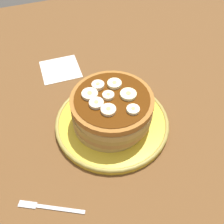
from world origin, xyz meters
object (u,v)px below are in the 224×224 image
at_px(pancake_stack, 112,110).
at_px(banana_slice_2, 98,85).
at_px(banana_slice_6, 108,110).
at_px(plate, 112,122).
at_px(banana_slice_5, 133,110).
at_px(banana_slice_3, 96,103).
at_px(fork, 47,207).
at_px(banana_slice_4, 114,84).
at_px(banana_slice_0, 108,96).
at_px(banana_slice_7, 90,94).
at_px(napkin, 60,69).
at_px(banana_slice_1, 128,95).

xyz_separation_m(pancake_stack, banana_slice_2, (0.02, -0.04, 0.04)).
height_order(banana_slice_2, banana_slice_6, banana_slice_2).
xyz_separation_m(plate, banana_slice_5, (-0.03, 0.05, 0.09)).
bearing_deg(banana_slice_2, banana_slice_3, 68.23).
relative_size(banana_slice_5, fork, 0.23).
xyz_separation_m(banana_slice_3, banana_slice_4, (-0.06, -0.04, 0.00)).
bearing_deg(banana_slice_2, banana_slice_0, 106.70).
xyz_separation_m(banana_slice_2, banana_slice_3, (0.02, 0.05, -0.00)).
bearing_deg(banana_slice_3, banana_slice_2, -111.77).
relative_size(banana_slice_3, banana_slice_5, 1.14).
bearing_deg(banana_slice_6, banana_slice_4, -119.64).
distance_m(banana_slice_0, banana_slice_7, 0.04).
bearing_deg(banana_slice_3, fork, 43.25).
bearing_deg(banana_slice_5, napkin, -71.19).
xyz_separation_m(plate, fork, (0.19, 0.15, -0.01)).
xyz_separation_m(banana_slice_1, napkin, (0.11, -0.25, -0.09)).
bearing_deg(banana_slice_0, banana_slice_2, -73.30).
bearing_deg(plate, banana_slice_4, -118.01).
height_order(banana_slice_0, banana_slice_4, same).
xyz_separation_m(plate, pancake_stack, (-0.00, 0.00, 0.04)).
xyz_separation_m(plate, napkin, (0.07, -0.25, -0.01)).
bearing_deg(fork, banana_slice_3, -136.75).
xyz_separation_m(banana_slice_5, banana_slice_6, (0.05, -0.02, 0.00)).
relative_size(plate, banana_slice_3, 8.71).
bearing_deg(banana_slice_3, napkin, -82.05).
height_order(plate, napkin, plate).
xyz_separation_m(banana_slice_5, napkin, (0.10, -0.30, -0.09)).
distance_m(plate, banana_slice_3, 0.09).
bearing_deg(napkin, banana_slice_7, 97.72).
bearing_deg(banana_slice_4, napkin, -66.47).
distance_m(banana_slice_1, napkin, 0.29).
bearing_deg(banana_slice_5, banana_slice_3, -32.92).
xyz_separation_m(banana_slice_3, banana_slice_6, (-0.02, 0.03, -0.00)).
xyz_separation_m(banana_slice_3, banana_slice_5, (-0.07, 0.04, -0.00)).
distance_m(banana_slice_4, banana_slice_7, 0.06).
bearing_deg(banana_slice_4, banana_slice_0, 49.61).
relative_size(banana_slice_4, fork, 0.27).
relative_size(banana_slice_0, banana_slice_6, 0.82).
bearing_deg(banana_slice_7, banana_slice_4, -168.95).
height_order(banana_slice_0, banana_slice_1, same).
bearing_deg(banana_slice_4, plate, 61.99).
distance_m(banana_slice_1, banana_slice_6, 0.06).
relative_size(plate, napkin, 2.47).
height_order(banana_slice_2, banana_slice_7, banana_slice_2).
height_order(banana_slice_1, banana_slice_6, same).
bearing_deg(pancake_stack, banana_slice_3, 8.21).
xyz_separation_m(banana_slice_0, napkin, (0.07, -0.24, -0.09)).
bearing_deg(napkin, plate, 106.42).
bearing_deg(banana_slice_7, banana_slice_3, 99.58).
bearing_deg(plate, pancake_stack, 105.53).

